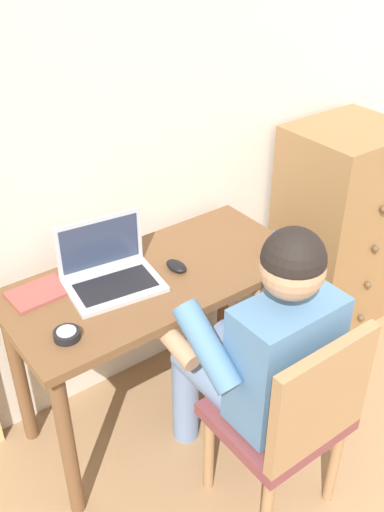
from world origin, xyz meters
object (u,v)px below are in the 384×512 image
object	(u,v)px
computer_mouse	(176,266)
desk_clock	(67,335)
notebook_pad	(39,293)
person_seated	(258,347)
dresser	(337,228)
laptop	(110,271)
desk	(157,300)
coffee_mug	(281,245)
chair	(291,417)

from	to	relation	value
computer_mouse	desk_clock	size ratio (longest dim) A/B	1.11
notebook_pad	person_seated	bearing A→B (deg)	-53.42
desk_clock	notebook_pad	distance (m)	0.28
dresser	laptop	world-z (taller)	dresser
computer_mouse	notebook_pad	size ratio (longest dim) A/B	0.48
desk	notebook_pad	bearing A→B (deg)	159.94
computer_mouse	coffee_mug	size ratio (longest dim) A/B	0.83
chair	laptop	xyz separation A→B (m)	(-0.27, 0.73, 0.31)
desk_clock	notebook_pad	world-z (taller)	desk_clock
computer_mouse	desk_clock	bearing A→B (deg)	-171.49
person_seated	notebook_pad	distance (m)	0.82
chair	coffee_mug	size ratio (longest dim) A/B	7.31
laptop	notebook_pad	size ratio (longest dim) A/B	1.76
person_seated	coffee_mug	world-z (taller)	person_seated
notebook_pad	desk_clock	bearing A→B (deg)	-97.39
chair	dresser	bearing A→B (deg)	34.93
dresser	person_seated	world-z (taller)	person_seated
notebook_pad	computer_mouse	bearing A→B (deg)	-21.21
desk_clock	coffee_mug	bearing A→B (deg)	-3.04
person_seated	chair	bearing A→B (deg)	-89.89
dresser	laptop	size ratio (longest dim) A/B	2.89
desk	coffee_mug	world-z (taller)	coffee_mug
desk_clock	laptop	bearing A→B (deg)	35.15
chair	notebook_pad	world-z (taller)	chair
desk_clock	coffee_mug	world-z (taller)	coffee_mug
person_seated	desk_clock	world-z (taller)	person_seated
coffee_mug	computer_mouse	bearing A→B (deg)	157.76
chair	laptop	bearing A→B (deg)	110.07
dresser	notebook_pad	size ratio (longest dim) A/B	5.10
desk	laptop	size ratio (longest dim) A/B	3.17
dresser	desk	bearing A→B (deg)	-177.16
person_seated	computer_mouse	distance (m)	0.47
notebook_pad	coffee_mug	world-z (taller)	coffee_mug
person_seated	computer_mouse	world-z (taller)	person_seated
desk_clock	dresser	bearing A→B (deg)	6.80
laptop	coffee_mug	bearing A→B (deg)	-20.52
laptop	desk_clock	world-z (taller)	laptop
dresser	laptop	xyz separation A→B (m)	(-1.30, 0.01, 0.27)
chair	notebook_pad	bearing A→B (deg)	122.30
dresser	chair	bearing A→B (deg)	-145.07
person_seated	laptop	distance (m)	0.62
coffee_mug	notebook_pad	bearing A→B (deg)	159.74
laptop	computer_mouse	bearing A→B (deg)	-17.66
desk	computer_mouse	size ratio (longest dim) A/B	11.74
laptop	computer_mouse	world-z (taller)	laptop
notebook_pad	coffee_mug	distance (m)	0.96
desk	person_seated	distance (m)	0.50
person_seated	coffee_mug	bearing A→B (deg)	38.37
desk_clock	notebook_pad	xyz separation A→B (m)	(0.02, 0.28, -0.01)
person_seated	laptop	xyz separation A→B (m)	(-0.27, 0.54, 0.13)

